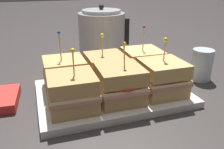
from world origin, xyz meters
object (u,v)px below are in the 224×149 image
at_px(sandwich_front_left, 72,92).
at_px(sandwich_front_right, 162,78).
at_px(sandwich_back_left, 65,74).
at_px(drinking_glass, 202,65).
at_px(serving_platter, 112,93).
at_px(sandwich_front_center, 120,84).
at_px(sandwich_back_center, 106,69).
at_px(sandwich_back_right, 142,64).
at_px(kettle_steel, 102,34).

distance_m(sandwich_front_left, sandwich_front_right, 0.23).
bearing_deg(sandwich_back_left, sandwich_front_left, -90.11).
xyz_separation_m(sandwich_back_left, drinking_glass, (0.42, -0.04, -0.01)).
relative_size(sandwich_front_left, sandwich_back_left, 0.90).
bearing_deg(serving_platter, sandwich_back_left, 154.05).
bearing_deg(sandwich_front_center, drinking_glass, 14.63).
bearing_deg(sandwich_back_left, drinking_glass, -4.99).
xyz_separation_m(sandwich_back_left, sandwich_back_center, (0.12, 0.00, 0.00)).
bearing_deg(sandwich_back_right, kettle_steel, 97.39).
xyz_separation_m(kettle_steel, drinking_glass, (0.23, -0.33, -0.04)).
bearing_deg(serving_platter, sandwich_front_center, -88.30).
bearing_deg(sandwich_front_center, sandwich_back_right, 45.57).
xyz_separation_m(sandwich_back_right, kettle_steel, (-0.04, 0.29, 0.03)).
height_order(sandwich_front_center, sandwich_back_center, sandwich_front_center).
bearing_deg(sandwich_front_center, kettle_steel, 79.59).
xyz_separation_m(sandwich_front_center, drinking_glass, (0.30, 0.08, -0.01)).
xyz_separation_m(sandwich_front_left, sandwich_back_right, (0.23, 0.12, 0.00)).
bearing_deg(sandwich_back_center, sandwich_back_left, -179.67).
bearing_deg(kettle_steel, sandwich_front_right, -84.16).
bearing_deg(drinking_glass, sandwich_front_left, -169.18).
height_order(kettle_steel, drinking_glass, kettle_steel).
distance_m(sandwich_front_center, sandwich_back_left, 0.16).
distance_m(sandwich_front_left, sandwich_back_left, 0.12).
bearing_deg(kettle_steel, sandwich_back_right, -82.61).
xyz_separation_m(sandwich_front_center, sandwich_back_right, (0.11, 0.11, -0.00)).
distance_m(sandwich_front_right, sandwich_back_left, 0.26).
bearing_deg(serving_platter, drinking_glass, 3.76).
bearing_deg(sandwich_front_right, sandwich_back_center, 135.64).
bearing_deg(sandwich_front_right, sandwich_back_right, 91.84).
xyz_separation_m(sandwich_front_left, sandwich_back_center, (0.12, 0.12, 0.00)).
relative_size(sandwich_front_left, sandwich_back_right, 0.91).
relative_size(sandwich_front_left, sandwich_front_right, 0.98).
height_order(sandwich_back_center, sandwich_back_right, sandwich_back_right).
relative_size(serving_platter, kettle_steel, 1.89).
distance_m(sandwich_front_left, sandwich_back_right, 0.26).
bearing_deg(sandwich_front_right, drinking_glass, 22.74).
bearing_deg(sandwich_back_right, drinking_glass, -10.83).
height_order(sandwich_front_left, drinking_glass, sandwich_front_left).
bearing_deg(sandwich_back_right, sandwich_front_center, -134.43).
bearing_deg(sandwich_front_right, sandwich_front_center, -179.46).
bearing_deg(sandwich_back_right, sandwich_front_left, -153.26).
bearing_deg(drinking_glass, sandwich_back_center, 172.97).
height_order(sandwich_back_right, drinking_glass, sandwich_back_right).
relative_size(serving_platter, sandwich_back_left, 2.44).
distance_m(sandwich_front_left, drinking_glass, 0.42).
bearing_deg(sandwich_front_right, serving_platter, 153.95).
bearing_deg(sandwich_back_left, sandwich_front_right, -26.00).
height_order(sandwich_back_left, sandwich_back_right, sandwich_back_left).
height_order(sandwich_front_right, sandwich_back_left, sandwich_back_left).
relative_size(sandwich_back_left, kettle_steel, 0.77).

